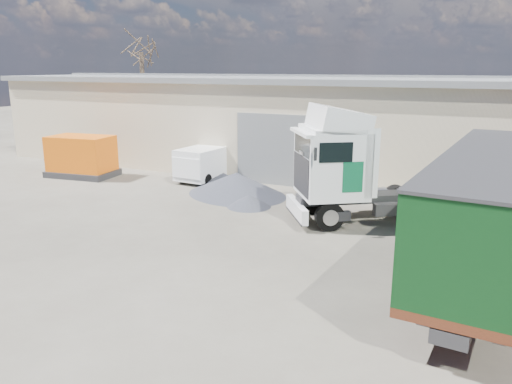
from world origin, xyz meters
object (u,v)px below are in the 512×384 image
at_px(panel_van, 208,162).
at_px(orange_skip, 82,159).
at_px(tractor_unit, 353,173).
at_px(box_trailer, 488,203).
at_px(bare_tree, 140,40).

xyz_separation_m(panel_van, orange_skip, (-6.63, -2.41, 0.06)).
relative_size(tractor_unit, box_trailer, 0.62).
bearing_deg(panel_van, bare_tree, 143.17).
bearing_deg(panel_van, box_trailer, -26.03).
bearing_deg(panel_van, orange_skip, -156.88).
relative_size(bare_tree, orange_skip, 2.51).
bearing_deg(tractor_unit, bare_tree, -158.95).
bearing_deg(orange_skip, panel_van, 12.27).
xyz_separation_m(tractor_unit, box_trailer, (4.82, -3.74, 0.31)).
relative_size(tractor_unit, orange_skip, 1.80).
height_order(box_trailer, panel_van, box_trailer).
xyz_separation_m(bare_tree, box_trailer, (26.12, -18.04, -5.71)).
xyz_separation_m(bare_tree, orange_skip, (5.76, -12.79, -6.95)).
bearing_deg(bare_tree, box_trailer, -34.63).
distance_m(box_trailer, orange_skip, 21.06).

